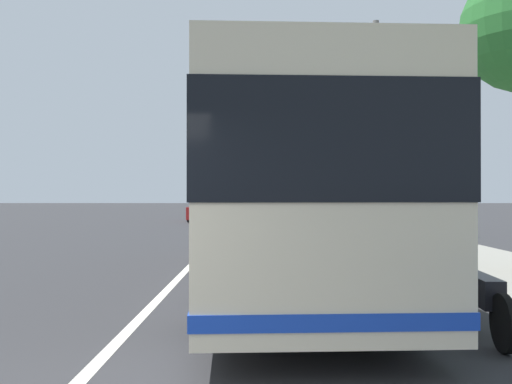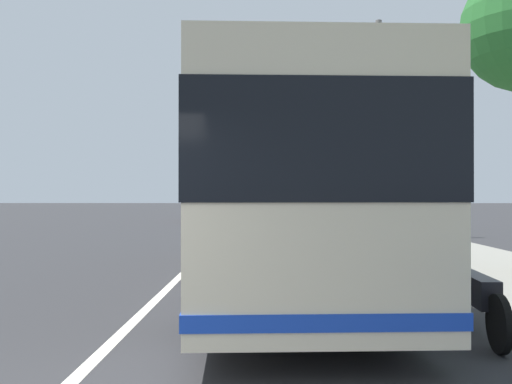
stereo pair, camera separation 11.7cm
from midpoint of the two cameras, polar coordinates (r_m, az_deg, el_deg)
name	(u,v)px [view 1 (the left image)]	position (r m, az deg, el deg)	size (l,w,h in m)	color
sidewalk_curb	(476,264)	(14.10, 21.98, -7.03)	(110.00, 3.60, 0.14)	gray
lane_divider_line	(190,266)	(13.24, -7.26, -7.78)	(110.00, 0.16, 0.01)	silver
coach_bus	(278,188)	(10.60, 2.00, 0.39)	(11.83, 3.19, 3.25)	beige
motorcycle_by_tree	(477,295)	(7.38, 21.86, -10.02)	(2.29, 0.32, 1.27)	black
car_far_distant	(267,209)	(37.22, 1.04, -1.83)	(4.49, 1.89, 1.52)	red
car_side_street	(216,206)	(48.35, -4.25, -1.50)	(4.20, 2.04, 1.52)	silver
car_behind_bus	(206,211)	(35.37, -5.38, -1.97)	(4.18, 2.10, 1.45)	red
car_oncoming	(260,205)	(57.80, 0.37, -1.36)	(4.39, 1.93, 1.37)	silver
roadside_tree_far_block	(369,126)	(25.14, 11.64, 6.84)	(3.43, 3.43, 6.61)	brown
utility_pole	(376,129)	(22.44, 12.38, 6.48)	(0.25, 0.25, 8.75)	slate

